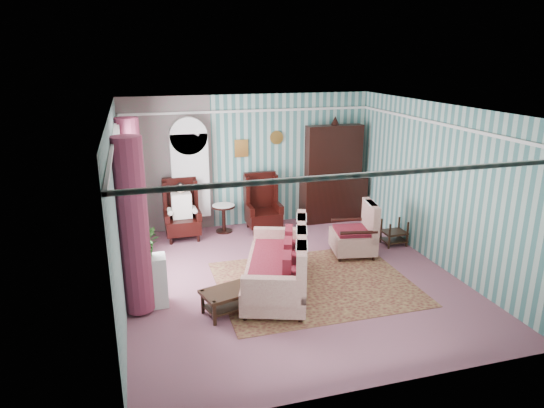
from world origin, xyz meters
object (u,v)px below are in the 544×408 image
object	(u,v)px
wingback_right	(263,203)
nest_table	(394,232)
sofa	(276,263)
coffee_table	(233,300)
bookcase	(190,181)
seated_woman	(182,212)
floral_armchair	(353,228)
plant_stand	(149,282)
dresser_hutch	(334,170)
round_side_table	(224,219)
wingback_left	(182,210)

from	to	relation	value
wingback_right	nest_table	xyz separation A→B (m)	(2.32, -1.55, -0.35)
sofa	coffee_table	xyz separation A→B (m)	(-0.81, -0.46, -0.31)
bookcase	nest_table	bearing A→B (deg)	-26.92
seated_woman	wingback_right	bearing A→B (deg)	0.00
wingback_right	floral_armchair	size ratio (longest dim) A/B	1.14
bookcase	plant_stand	bearing A→B (deg)	-108.49
dresser_hutch	seated_woman	xyz separation A→B (m)	(-3.50, -0.27, -0.59)
bookcase	round_side_table	world-z (taller)	bookcase
wingback_right	round_side_table	xyz separation A→B (m)	(-0.85, 0.15, -0.33)
round_side_table	sofa	bearing A→B (deg)	-84.24
round_side_table	wingback_left	bearing A→B (deg)	-170.54
wingback_right	seated_woman	distance (m)	1.75
plant_stand	wingback_left	bearing A→B (deg)	73.78
round_side_table	coffee_table	world-z (taller)	round_side_table
dresser_hutch	coffee_table	distance (m)	4.82
plant_stand	bookcase	bearing A→B (deg)	71.51
wingback_left	wingback_right	distance (m)	1.75
floral_armchair	coffee_table	size ratio (longest dim) A/B	1.19
wingback_left	wingback_right	bearing A→B (deg)	0.00
wingback_right	seated_woman	bearing A→B (deg)	180.00
bookcase	floral_armchair	xyz separation A→B (m)	(2.79, -2.18, -0.57)
plant_stand	sofa	world-z (taller)	sofa
sofa	bookcase	bearing A→B (deg)	35.74
dresser_hutch	round_side_table	bearing A→B (deg)	-177.36
seated_woman	coffee_table	xyz separation A→B (m)	(0.39, -3.28, -0.40)
wingback_left	wingback_right	xyz separation A→B (m)	(1.75, 0.00, 0.00)
wingback_left	plant_stand	bearing A→B (deg)	-106.22
wingback_right	coffee_table	size ratio (longest dim) A/B	1.36
nest_table	wingback_left	bearing A→B (deg)	159.15
bookcase	wingback_left	bearing A→B (deg)	-122.66
bookcase	sofa	bearing A→B (deg)	-73.53
round_side_table	seated_woman	bearing A→B (deg)	-170.54
seated_woman	coffee_table	distance (m)	3.33
wingback_right	coffee_table	world-z (taller)	wingback_right
sofa	coffee_table	size ratio (longest dim) A/B	2.35
seated_woman	sofa	size ratio (longest dim) A/B	0.54
dresser_hutch	coffee_table	size ratio (longest dim) A/B	2.56
dresser_hutch	seated_woman	distance (m)	3.56
dresser_hutch	plant_stand	size ratio (longest dim) A/B	2.95
nest_table	plant_stand	bearing A→B (deg)	-166.16
dresser_hutch	floral_armchair	world-z (taller)	dresser_hutch
wingback_right	nest_table	bearing A→B (deg)	-33.75
wingback_left	floral_armchair	bearing A→B (deg)	-30.52
plant_stand	coffee_table	distance (m)	1.33
nest_table	sofa	xyz separation A→B (m)	(-2.87, -1.27, 0.23)
wingback_right	floral_armchair	xyz separation A→B (m)	(1.29, -1.79, -0.08)
seated_woman	sofa	distance (m)	3.07
wingback_left	coffee_table	bearing A→B (deg)	-83.14
nest_table	floral_armchair	bearing A→B (deg)	-166.63
round_side_table	nest_table	world-z (taller)	round_side_table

